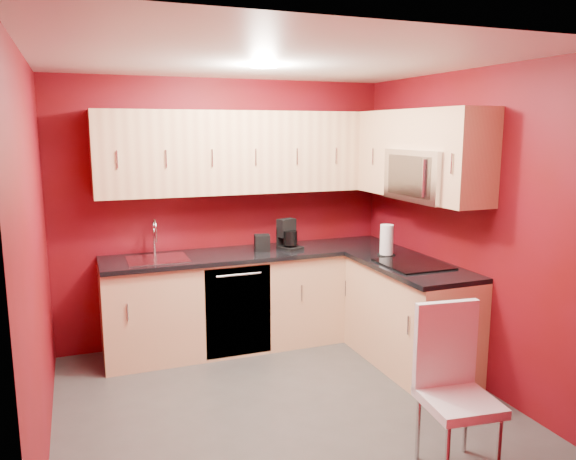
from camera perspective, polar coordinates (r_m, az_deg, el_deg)
floor at (r=4.44m, az=-0.95°, el=-17.06°), size 3.20×3.20×0.00m
ceiling at (r=3.98m, az=-1.06°, el=16.92°), size 3.20×3.20×0.00m
wall_back at (r=5.44m, az=-6.39°, el=1.85°), size 3.20×0.00×3.20m
wall_front at (r=2.71m, az=9.97°, el=-6.83°), size 3.20×0.00×3.20m
wall_left at (r=3.80m, az=-24.32°, el=-2.63°), size 0.00×3.00×3.00m
wall_right at (r=4.80m, az=17.26°, el=0.34°), size 0.00×3.00×3.00m
base_cabinets_back at (r=5.39m, az=-3.34°, el=-7.07°), size 2.80×0.60×0.87m
base_cabinets_right at (r=5.03m, az=12.26°, el=-8.60°), size 0.60×1.30×0.87m
countertop_back at (r=5.26m, az=-3.34°, el=-2.38°), size 2.80×0.63×0.04m
countertop_right at (r=4.88m, az=12.41°, el=-3.61°), size 0.63×1.27×0.04m
upper_cabinets_back at (r=5.27m, az=-3.91°, el=7.90°), size 2.80×0.35×0.75m
upper_cabinets_right at (r=4.99m, az=12.90°, el=8.26°), size 0.35×1.55×0.75m
microwave at (r=4.79m, az=14.09°, el=5.41°), size 0.42×0.76×0.42m
cooktop at (r=4.84m, az=12.60°, el=-3.42°), size 0.50×0.55×0.01m
sink at (r=5.08m, az=-13.14°, el=-2.47°), size 0.52×0.42×0.35m
dishwasher_front at (r=5.06m, az=-5.06°, el=-8.27°), size 0.60×0.02×0.82m
downlight at (r=4.26m, az=-2.49°, el=16.27°), size 0.20×0.20×0.01m
coffee_maker at (r=5.31m, az=0.23°, el=-0.46°), size 0.24×0.27×0.29m
napkin_holder at (r=5.27m, az=-2.65°, el=-1.30°), size 0.16×0.16×0.15m
paper_towel at (r=5.13m, az=9.99°, el=-1.02°), size 0.19×0.19×0.28m
dining_chair at (r=3.58m, az=17.03°, el=-15.56°), size 0.46×0.47×1.01m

